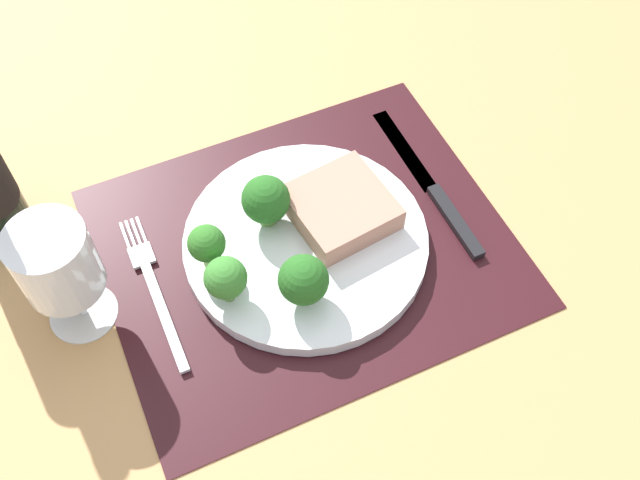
% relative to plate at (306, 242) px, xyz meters
% --- Properties ---
extents(ground_plane, '(1.40, 1.10, 0.03)m').
position_rel_plate_xyz_m(ground_plane, '(0.00, 0.00, -0.03)').
color(ground_plane, tan).
extents(placemat, '(0.42, 0.35, 0.00)m').
position_rel_plate_xyz_m(placemat, '(0.00, 0.00, -0.01)').
color(placemat, black).
rests_on(placemat, ground_plane).
extents(plate, '(0.26, 0.26, 0.02)m').
position_rel_plate_xyz_m(plate, '(0.00, 0.00, 0.00)').
color(plate, silver).
rests_on(plate, placemat).
extents(steak, '(0.11, 0.11, 0.03)m').
position_rel_plate_xyz_m(steak, '(0.04, 0.01, 0.02)').
color(steak, tan).
rests_on(steak, plate).
extents(broccoli_center, '(0.04, 0.04, 0.06)m').
position_rel_plate_xyz_m(broccoli_center, '(-0.10, 0.01, 0.04)').
color(broccoli_center, '#6B994C').
rests_on(broccoli_center, plate).
extents(broccoli_near_steak, '(0.05, 0.05, 0.06)m').
position_rel_plate_xyz_m(broccoli_near_steak, '(-0.03, 0.04, 0.04)').
color(broccoli_near_steak, '#5B8942').
rests_on(broccoli_near_steak, plate).
extents(broccoli_front_edge, '(0.05, 0.05, 0.06)m').
position_rel_plate_xyz_m(broccoli_front_edge, '(-0.03, -0.07, 0.04)').
color(broccoli_front_edge, '#6B994C').
rests_on(broccoli_front_edge, plate).
extents(broccoli_near_fork, '(0.04, 0.04, 0.06)m').
position_rel_plate_xyz_m(broccoli_near_fork, '(-0.10, -0.03, 0.04)').
color(broccoli_near_fork, '#5B8942').
rests_on(broccoli_near_fork, plate).
extents(fork, '(0.02, 0.19, 0.01)m').
position_rel_plate_xyz_m(fork, '(-0.16, 0.01, -0.01)').
color(fork, silver).
rests_on(fork, placemat).
extents(knife, '(0.02, 0.23, 0.01)m').
position_rel_plate_xyz_m(knife, '(0.16, 0.01, -0.00)').
color(knife, black).
rests_on(knife, placemat).
extents(wine_glass, '(0.07, 0.07, 0.13)m').
position_rel_plate_xyz_m(wine_glass, '(-0.23, 0.02, 0.08)').
color(wine_glass, silver).
rests_on(wine_glass, ground_plane).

